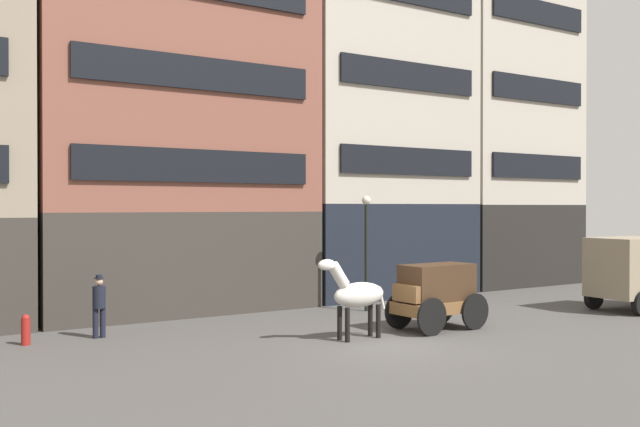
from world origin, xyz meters
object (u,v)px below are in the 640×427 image
Objects in this scene: draft_horse at (356,294)px; delivery_truck_near at (640,270)px; pedestrian_officer at (99,303)px; cargo_wagon at (436,292)px; fire_hydrant_curbside at (26,329)px; streetlamp_curbside at (366,236)px.

delivery_truck_near is at bearing -3.92° from draft_horse.
pedestrian_officer is (-18.08, 4.87, -0.44)m from delivery_truck_near.
cargo_wagon reaches higher than fire_hydrant_curbside.
delivery_truck_near is 5.28× the size of fire_hydrant_curbside.
cargo_wagon is at bearing 174.79° from delivery_truck_near.
draft_horse is at bearing -26.88° from fire_hydrant_curbside.
delivery_truck_near reaches higher than pedestrian_officer.
streetlamp_curbside reaches higher than draft_horse.
streetlamp_curbside is at bearing 0.33° from fire_hydrant_curbside.
delivery_truck_near reaches higher than fire_hydrant_curbside.
cargo_wagon is at bearing 0.05° from draft_horse.
pedestrian_officer is at bearing -0.56° from fire_hydrant_curbside.
streetlamp_curbside reaches higher than fire_hydrant_curbside.
draft_horse is at bearing -128.86° from streetlamp_curbside.
draft_horse is 2.83× the size of fire_hydrant_curbside.
delivery_truck_near is 10.07m from streetlamp_curbside.
draft_horse is 7.31m from pedestrian_officer.
pedestrian_officer is at bearing -179.49° from streetlamp_curbside.
fire_hydrant_curbside is at bearing -179.67° from streetlamp_curbside.
fire_hydrant_curbside is (-11.34, -0.07, -2.24)m from streetlamp_curbside.
draft_horse is (-2.95, -0.00, 0.12)m from cargo_wagon.
draft_horse reaches higher than pedestrian_officer.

